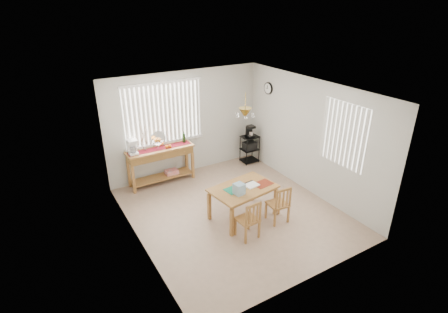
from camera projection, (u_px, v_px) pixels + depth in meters
ground at (233, 212)px, 7.37m from camera, size 4.00×4.50×0.01m
room_shell at (234, 137)px, 6.68m from camera, size 4.20×4.70×2.70m
sideboard at (161, 157)px, 8.30m from camera, size 1.60×0.45×0.90m
sideboard_items at (148, 145)px, 8.03m from camera, size 1.52×0.38×0.69m
wire_cart at (250, 147)px, 9.45m from camera, size 0.44×0.35×0.75m
cart_items at (250, 131)px, 9.27m from camera, size 0.18×0.21×0.31m
dining_table at (243, 191)px, 6.97m from camera, size 1.38×0.99×0.69m
table_items at (242, 188)px, 6.76m from camera, size 1.03×0.45×0.22m
chair_left at (249, 220)px, 6.44m from camera, size 0.39×0.39×0.80m
chair_right at (279, 204)px, 6.91m from camera, size 0.40×0.40×0.81m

